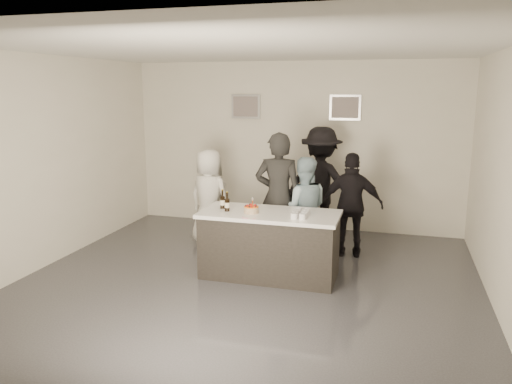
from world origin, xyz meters
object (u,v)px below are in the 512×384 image
person_main_black (278,197)px  person_guest_back (321,184)px  bar_counter (270,244)px  beer_bottle_b (227,202)px  person_guest_right (352,205)px  beer_bottle_a (223,199)px  person_guest_left (209,197)px  person_main_blue (303,208)px  cake (251,210)px

person_main_black → person_guest_back: 1.25m
bar_counter → person_main_black: bearing=94.3°
beer_bottle_b → person_guest_right: bearing=39.1°
beer_bottle_a → person_guest_left: person_guest_left is taller
person_main_blue → person_guest_left: bearing=-22.7°
person_main_blue → person_guest_left: 1.62m
beer_bottle_a → person_guest_right: 2.02m
bar_counter → person_guest_left: (-1.30, 1.12, 0.34)m
beer_bottle_b → person_main_blue: size_ratio=0.17×
beer_bottle_b → person_guest_left: (-0.73, 1.22, -0.24)m
bar_counter → person_guest_left: bearing=139.3°
bar_counter → beer_bottle_a: (-0.68, 0.03, 0.58)m
beer_bottle_a → person_main_blue: 1.30m
bar_counter → person_guest_back: (0.39, 1.88, 0.51)m
cake → person_main_black: person_main_black is taller
person_guest_left → person_guest_back: (1.70, 0.76, 0.17)m
person_main_black → person_guest_back: (0.45, 1.17, -0.00)m
person_guest_right → person_guest_back: 0.94m
person_guest_left → person_guest_right: person_guest_right is taller
person_guest_right → beer_bottle_b: bearing=33.7°
person_guest_back → person_guest_right: bearing=139.7°
beer_bottle_b → person_guest_back: bearing=64.0°
beer_bottle_b → person_guest_right: person_guest_right is taller
person_guest_right → bar_counter: bearing=44.5°
cake → person_guest_back: 2.08m
cake → beer_bottle_a: (-0.45, 0.13, 0.09)m
cake → person_guest_back: person_guest_back is taller
beer_bottle_b → person_guest_back: person_guest_back is taller
beer_bottle_a → person_main_black: person_main_black is taller
person_main_blue → person_guest_back: (0.10, 1.03, 0.18)m
beer_bottle_b → person_main_black: person_main_black is taller
person_main_black → person_guest_right: 1.14m
bar_counter → person_main_black: size_ratio=0.97×
beer_bottle_b → person_main_blue: bearing=47.5°
beer_bottle_b → person_guest_left: size_ratio=0.17×
person_main_blue → person_guest_left: size_ratio=0.98×
cake → person_main_blue: bearing=60.9°
cake → beer_bottle_a: 0.48m
cake → person_main_blue: size_ratio=0.13×
beer_bottle_a → person_guest_right: size_ratio=0.16×
beer_bottle_a → person_guest_back: 2.14m
person_main_black → person_guest_back: person_main_black is taller
beer_bottle_a → person_guest_right: person_guest_right is taller
cake → person_main_black: size_ratio=0.10×
person_guest_left → person_guest_back: 1.87m
person_guest_right → person_guest_back: (-0.59, 0.72, 0.16)m
beer_bottle_a → person_guest_right: bearing=34.3°
person_main_blue → person_guest_right: 0.75m
person_guest_left → beer_bottle_a: bearing=138.2°
cake → person_main_black: 0.83m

